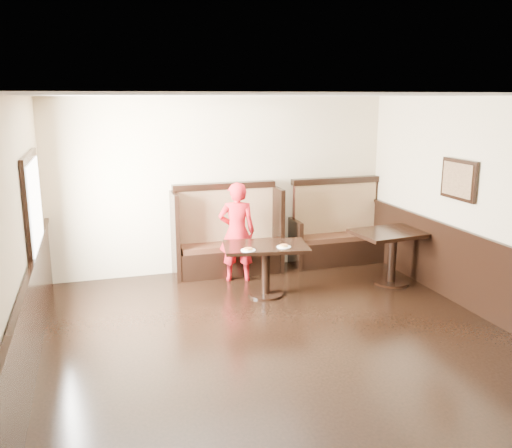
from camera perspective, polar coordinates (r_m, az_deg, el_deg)
name	(u,v)px	position (r m, az deg, el deg)	size (l,w,h in m)	color
ground	(302,364)	(6.00, 4.91, -14.48)	(7.00, 7.00, 0.00)	black
room_shell	(268,299)	(5.87, 1.27, -7.91)	(7.00, 7.00, 7.00)	#C5B28F
booth_main	(227,241)	(8.75, -3.08, -1.75)	(1.75, 0.72, 1.45)	black
booth_neighbor	(337,235)	(9.41, 8.53, -1.11)	(1.65, 0.72, 1.45)	black
table_main	(266,257)	(7.70, 1.04, -3.47)	(1.28, 0.93, 0.75)	black
table_neighbor	(393,244)	(8.45, 14.22, -2.07)	(1.26, 0.90, 0.82)	black
child	(237,232)	(8.29, -2.02, -0.85)	(0.56, 0.37, 1.54)	red
pizza_plate_left	(248,250)	(7.37, -0.83, -2.71)	(0.20, 0.20, 0.04)	white
pizza_plate_right	(284,246)	(7.55, 2.95, -2.35)	(0.20, 0.20, 0.04)	white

